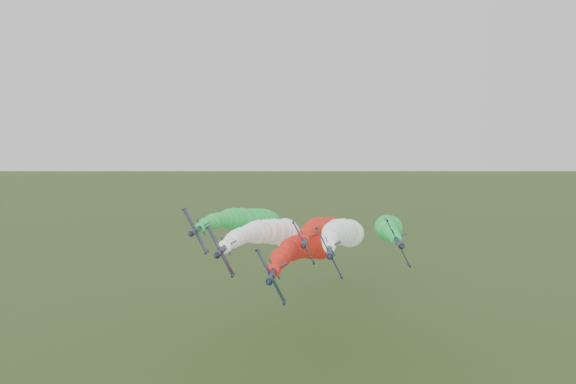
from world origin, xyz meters
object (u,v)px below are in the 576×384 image
jet_lead (308,247)px  jet_outer_left (253,220)px  jet_outer_right (388,228)px  jet_trail (324,229)px  jet_inner_right (343,233)px  jet_inner_left (273,233)px

jet_lead → jet_outer_left: 24.59m
jet_outer_left → jet_outer_right: size_ratio=1.00×
jet_trail → jet_inner_right: bearing=-75.9°
jet_outer_right → jet_trail: size_ratio=1.00×
jet_outer_left → jet_inner_right: bearing=-24.2°
jet_inner_right → jet_outer_left: (-24.24, 10.89, 1.41)m
jet_inner_left → jet_lead: bearing=-43.6°
jet_lead → jet_outer_left: size_ratio=1.00×
jet_inner_left → jet_outer_left: size_ratio=1.00×
jet_inner_right → jet_outer_left: bearing=155.8°
jet_lead → jet_outer_right: jet_outer_right is taller
jet_inner_right → jet_trail: bearing=104.1°
jet_lead → jet_inner_right: 11.93m
jet_outer_left → jet_outer_right: jet_outer_left is taller
jet_outer_left → jet_trail: size_ratio=1.00×
jet_lead → jet_outer_right: bearing=39.5°
jet_outer_right → jet_trail: 19.37m
jet_lead → jet_outer_left: jet_outer_left is taller
jet_inner_right → jet_outer_left: jet_outer_left is taller
jet_lead → jet_trail: (4.04, 26.57, 0.13)m
jet_inner_left → jet_outer_right: size_ratio=1.00×
jet_inner_left → jet_outer_left: bearing=122.6°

